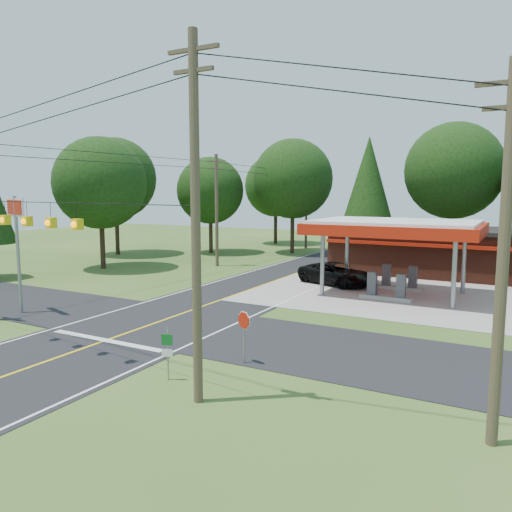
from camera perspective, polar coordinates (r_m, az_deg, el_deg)
The scene contains 16 objects.
ground at distance 26.48m, azimuth -11.21°, elevation -7.48°, with size 120.00×120.00×0.00m, color #30531D.
main_highway at distance 26.48m, azimuth -11.21°, elevation -7.46°, with size 8.00×120.00×0.02m, color black.
cross_road at distance 26.48m, azimuth -11.21°, elevation -7.45°, with size 70.00×7.00×0.02m, color black.
lane_center_yellow at distance 26.48m, azimuth -11.21°, elevation -7.42°, with size 0.15×110.00×0.00m, color yellow.
gas_canopy at distance 33.54m, azimuth 15.61°, elevation 2.91°, with size 10.60×7.40×4.88m.
convenience_store at distance 43.35m, azimuth 19.78°, elevation 0.58°, with size 16.40×7.55×3.80m.
utility_pole_near_right at distance 15.50m, azimuth -6.92°, elevation 4.46°, with size 1.80×0.30×11.50m.
utility_pole_far_left at distance 44.90m, azimuth -4.52°, elevation 5.43°, with size 1.80×0.30×10.00m.
utility_pole_right_b at distance 14.20m, azimuth 26.44°, elevation 0.41°, with size 1.80×0.30×10.00m.
utility_pole_north at distance 59.28m, azimuth 5.76°, elevation 5.45°, with size 0.30×0.30×9.50m.
overhead_beacons at distance 22.16m, azimuth -23.65°, elevation 5.42°, with size 17.04×2.04×1.03m.
treeline_backdrop at distance 46.35m, azimuth 8.90°, elevation 8.25°, with size 70.27×51.59×13.30m.
suv_car at distance 36.63m, azimuth 9.08°, elevation -2.02°, with size 5.71×5.71×1.59m, color black.
big_stop_sign at distance 30.21m, azimuth -25.71°, elevation 2.96°, with size 2.32×0.80×6.49m.
octagonal_stop_sign at distance 19.66m, azimuth -1.40°, elevation -7.87°, with size 0.71×0.31×2.12m.
route_sign_post at distance 18.34m, azimuth -10.08°, elevation -10.43°, with size 0.39×0.15×1.96m.
Camera 1 is at (16.48, -19.61, 6.74)m, focal length 35.00 mm.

